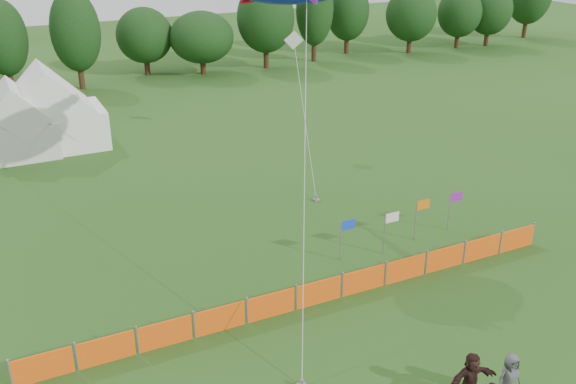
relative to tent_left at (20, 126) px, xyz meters
name	(u,v)px	position (x,y,z in m)	size (l,w,h in m)	color
treeline	(106,34)	(8.57, 15.83, 2.37)	(104.57, 8.78, 8.36)	#382314
tent_left	(20,126)	(0.00, 0.00, 0.00)	(4.08, 4.08, 3.60)	silver
tent_right	(58,116)	(2.29, 0.49, 0.18)	(5.60, 4.48, 3.95)	white
barrier_fence	(319,292)	(8.53, -22.55, -1.32)	(21.90, 0.06, 1.00)	#F9570D
flag_row	(403,219)	(14.13, -19.98, -0.53)	(6.73, 0.66, 1.92)	gray
spectator_e	(509,378)	(11.22, -29.71, -0.98)	(0.82, 0.53, 1.68)	#4C4B50
spectator_f	(471,378)	(10.16, -29.22, -0.96)	(1.58, 0.50, 1.71)	black
small_kite_white	(300,82)	(14.93, -8.21, 2.91)	(3.52, 8.64, 7.28)	white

